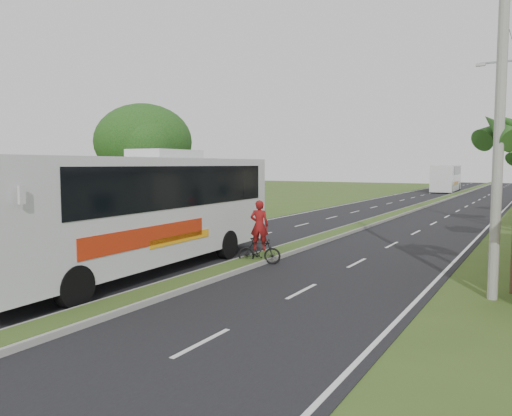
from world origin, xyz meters
The scene contains 10 objects.
ground centered at (0.00, 0.00, 0.00)m, with size 180.00×180.00×0.00m, color #39521E.
road_asphalt centered at (0.00, 20.00, 0.01)m, with size 14.00×160.00×0.02m, color black.
median_strip centered at (0.00, 20.00, 0.10)m, with size 1.20×160.00×0.18m.
lane_edge_left centered at (-6.70, 20.00, 0.00)m, with size 0.12×160.00×0.01m, color silver.
lane_edge_right centered at (6.70, 20.00, 0.00)m, with size 0.12×160.00×0.01m, color silver.
shade_tree centered at (-12.11, 10.02, 5.03)m, with size 6.30×6.00×7.54m.
utility_pole_a centered at (8.50, 2.00, 5.67)m, with size 1.60×0.28×11.00m.
coach_bus_main centered at (-2.45, -0.32, 2.39)m, with size 3.42×13.56×4.35m.
coach_bus_far centered at (-2.60, 61.03, 2.10)m, with size 3.47×12.82×3.70m.
motorcyclist centered at (0.33, 2.96, 0.94)m, with size 1.71×0.98×2.46m.
Camera 1 is at (9.70, -13.33, 3.81)m, focal length 35.00 mm.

